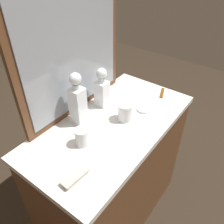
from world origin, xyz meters
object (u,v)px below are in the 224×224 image
crystal_tumbler_left (125,113)px  silver_brush_far_left (75,177)px  crystal_tumbler_center (82,137)px  crystal_decanter_far_left (78,103)px  crystal_decanter_far_right (102,91)px  tortoiseshell_comb (162,93)px  porcelain_dish (143,110)px

crystal_tumbler_left → silver_brush_far_left: bearing=-173.1°
crystal_tumbler_center → silver_brush_far_left: crystal_tumbler_center is taller
crystal_decanter_far_left → crystal_decanter_far_right: size_ratio=1.23×
crystal_decanter_far_right → crystal_decanter_far_left: bearing=179.2°
crystal_decanter_far_right → silver_brush_far_left: crystal_decanter_far_right is taller
crystal_tumbler_center → tortoiseshell_comb: bearing=-9.4°
crystal_decanter_far_right → silver_brush_far_left: (-0.51, -0.25, -0.09)m
crystal_tumbler_center → porcelain_dish: size_ratio=1.25×
crystal_decanter_far_left → tortoiseshell_comb: size_ratio=2.54×
crystal_tumbler_center → crystal_decanter_far_right: bearing=21.8°
crystal_tumbler_left → porcelain_dish: crystal_tumbler_left is taller
crystal_tumbler_center → crystal_tumbler_left: 0.30m
crystal_decanter_far_left → crystal_tumbler_center: (-0.13, -0.14, -0.08)m
tortoiseshell_comb → crystal_decanter_far_right: bearing=144.3°
crystal_decanter_far_left → porcelain_dish: size_ratio=4.12×
porcelain_dish → crystal_tumbler_center: bearing=166.1°
silver_brush_far_left → crystal_tumbler_left: bearing=6.9°
crystal_tumbler_left → tortoiseshell_comb: crystal_tumbler_left is taller
tortoiseshell_comb → porcelain_dish: bearing=178.9°
crystal_tumbler_center → crystal_tumbler_left: size_ratio=0.91×
crystal_tumbler_left → tortoiseshell_comb: size_ratio=0.85×
porcelain_dish → tortoiseshell_comb: (0.24, -0.00, -0.00)m
silver_brush_far_left → porcelain_dish: silver_brush_far_left is taller
crystal_decanter_far_right → porcelain_dish: size_ratio=3.34×
porcelain_dish → tortoiseshell_comb: bearing=-1.1°
crystal_decanter_far_right → porcelain_dish: (0.10, -0.24, -0.10)m
crystal_tumbler_center → porcelain_dish: bearing=-13.9°
porcelain_dish → crystal_decanter_far_left: bearing=141.7°
porcelain_dish → tortoiseshell_comb: porcelain_dish is taller
crystal_decanter_far_left → porcelain_dish: crystal_decanter_far_left is taller
crystal_decanter_far_right → silver_brush_far_left: size_ratio=1.80×
crystal_tumbler_center → tortoiseshell_comb: crystal_tumbler_center is taller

